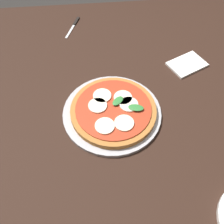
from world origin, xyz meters
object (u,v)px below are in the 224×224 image
Objects in this scene: serving_tray at (112,113)px; pizza at (113,110)px; dining_table at (130,118)px; napkin at (187,64)px; knife at (74,25)px.

serving_tray is 1.16× the size of pizza.
dining_table is 0.29m from napkin.
pizza is (0.00, -0.00, 0.02)m from serving_tray.
knife reaches higher than dining_table.
dining_table is 9.24× the size of napkin.
pizza reaches higher than knife.
serving_tray is 0.49m from knife.
dining_table is 0.13m from serving_tray.
pizza is at bearing -76.35° from knife.
knife is at bearing 113.05° from dining_table.
serving_tray is 2.36× the size of napkin.
pizza is 0.50m from knife.
dining_table is at bearing 33.72° from serving_tray.
napkin reaches higher than dining_table.
serving_tray is 2.19× the size of knife.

